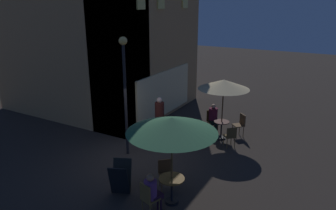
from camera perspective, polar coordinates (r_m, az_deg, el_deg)
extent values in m
plane|color=#2C2621|center=(11.59, -5.51, -9.57)|extent=(60.00, 60.00, 0.00)
cube|color=tan|center=(15.32, -3.08, 12.51)|extent=(6.74, 1.82, 7.78)
cube|color=tan|center=(15.50, -18.43, 11.70)|extent=(1.82, 8.21, 7.78)
cube|color=beige|center=(15.04, -0.55, 2.18)|extent=(4.71, 0.08, 2.10)
cylinder|color=black|center=(11.23, -7.65, 0.63)|extent=(0.10, 0.10, 4.05)
sphere|color=#FEC861|center=(10.80, -8.12, 11.37)|extent=(0.29, 0.29, 0.29)
cube|color=black|center=(9.67, -8.28, -12.30)|extent=(0.49, 0.62, 0.97)
cube|color=black|center=(9.37, -8.85, -13.39)|extent=(0.49, 0.62, 0.97)
cylinder|color=black|center=(13.30, 9.48, -5.91)|extent=(0.40, 0.40, 0.03)
cylinder|color=black|center=(13.16, 9.56, -4.52)|extent=(0.06, 0.06, 0.73)
cylinder|color=#4F2F29|center=(13.02, 9.64, -2.99)|extent=(0.62, 0.62, 0.03)
cylinder|color=black|center=(9.29, 0.65, -17.01)|extent=(0.40, 0.40, 0.03)
cylinder|color=black|center=(9.09, 0.66, -15.18)|extent=(0.06, 0.06, 0.74)
cylinder|color=brown|center=(8.89, 0.66, -13.11)|extent=(0.72, 0.72, 0.03)
cylinder|color=black|center=(13.29, 9.48, -5.85)|extent=(0.36, 0.36, 0.06)
cylinder|color=#4C3522|center=(12.86, 9.75, -0.99)|extent=(0.05, 0.05, 2.44)
cone|color=tan|center=(12.56, 10.01, 3.70)|extent=(2.02, 2.02, 0.37)
cylinder|color=black|center=(9.28, 0.65, -16.93)|extent=(0.36, 0.36, 0.06)
cylinder|color=#4F3D20|center=(8.65, 0.68, -10.33)|extent=(0.05, 0.05, 2.49)
cone|color=#285A37|center=(8.19, 0.70, -3.60)|extent=(2.42, 2.42, 0.41)
cylinder|color=#513E1F|center=(12.64, 9.98, -6.27)|extent=(0.03, 0.03, 0.43)
cylinder|color=#513E1F|center=(12.76, 11.30, -6.10)|extent=(0.03, 0.03, 0.43)
cylinder|color=#513E1F|center=(12.37, 10.58, -6.85)|extent=(0.03, 0.03, 0.43)
cylinder|color=#513E1F|center=(12.50, 11.92, -6.67)|extent=(0.03, 0.03, 0.43)
cube|color=#513E1F|center=(12.47, 11.01, -5.51)|extent=(0.56, 0.56, 0.04)
cube|color=#513E1F|center=(12.24, 11.41, -4.91)|extent=(0.30, 0.32, 0.39)
cylinder|color=brown|center=(13.35, 12.21, -4.92)|extent=(0.03, 0.03, 0.48)
cylinder|color=brown|center=(13.62, 11.53, -4.42)|extent=(0.03, 0.03, 0.48)
cylinder|color=brown|center=(13.51, 13.42, -4.74)|extent=(0.03, 0.03, 0.48)
cylinder|color=brown|center=(13.77, 12.73, -4.25)|extent=(0.03, 0.03, 0.48)
cube|color=brown|center=(13.47, 12.54, -3.57)|extent=(0.58, 0.58, 0.04)
cube|color=brown|center=(13.47, 13.29, -2.53)|extent=(0.31, 0.33, 0.44)
cylinder|color=#4C3515|center=(13.79, 8.95, -4.07)|extent=(0.03, 0.03, 0.44)
cylinder|color=#4C3515|center=(13.64, 7.71, -4.25)|extent=(0.03, 0.03, 0.44)
cylinder|color=#4C3515|center=(14.06, 8.33, -3.60)|extent=(0.03, 0.03, 0.44)
cylinder|color=#4C3515|center=(13.92, 7.12, -3.77)|extent=(0.03, 0.03, 0.44)
cube|color=#4C3515|center=(13.76, 8.07, -3.00)|extent=(0.58, 0.58, 0.04)
cube|color=#4C3515|center=(13.83, 7.77, -1.78)|extent=(0.33, 0.31, 0.46)
cylinder|color=#54351B|center=(9.66, 0.89, -14.11)|extent=(0.03, 0.03, 0.43)
cylinder|color=#54351B|center=(9.60, -1.11, -14.34)|extent=(0.03, 0.03, 0.43)
cylinder|color=#54351B|center=(9.94, 0.44, -13.11)|extent=(0.03, 0.03, 0.43)
cylinder|color=#54351B|center=(9.88, -1.50, -13.32)|extent=(0.03, 0.03, 0.43)
cube|color=#54351B|center=(9.65, -0.32, -12.55)|extent=(0.59, 0.59, 0.04)
cube|color=#54351B|center=(9.70, -0.56, -10.87)|extent=(0.31, 0.34, 0.41)
cylinder|color=brown|center=(8.94, -2.99, -16.96)|extent=(0.03, 0.03, 0.45)
cylinder|color=brown|center=(8.74, -1.58, -17.85)|extent=(0.03, 0.03, 0.45)
cylinder|color=brown|center=(8.78, -4.65, -17.74)|extent=(0.03, 0.03, 0.45)
cube|color=brown|center=(8.62, -3.15, -16.49)|extent=(0.50, 0.50, 0.04)
cube|color=brown|center=(8.39, -4.14, -15.53)|extent=(0.16, 0.39, 0.47)
cube|color=black|center=(13.64, 8.34, -3.07)|extent=(0.52, 0.52, 0.14)
cylinder|color=black|center=(13.59, 8.59, -4.27)|extent=(0.14, 0.14, 0.49)
cylinder|color=#501528|center=(13.65, 8.13, -1.74)|extent=(0.37, 0.37, 0.58)
sphere|color=tan|center=(13.53, 8.20, -0.23)|extent=(0.19, 0.19, 0.19)
cube|color=black|center=(8.68, -2.41, -16.03)|extent=(0.44, 0.43, 0.14)
cylinder|color=black|center=(8.91, -1.58, -16.95)|extent=(0.14, 0.14, 0.49)
cylinder|color=#58326F|center=(8.47, -3.18, -14.94)|extent=(0.34, 0.34, 0.51)
sphere|color=#906748|center=(8.28, -3.22, -12.91)|extent=(0.20, 0.20, 0.20)
cylinder|color=#431924|center=(12.81, -1.50, -4.31)|extent=(0.31, 0.31, 0.97)
cylinder|color=#461A14|center=(12.53, -1.53, -0.92)|extent=(0.37, 0.37, 0.63)
sphere|color=beige|center=(12.40, -1.55, 0.90)|extent=(0.22, 0.22, 0.22)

